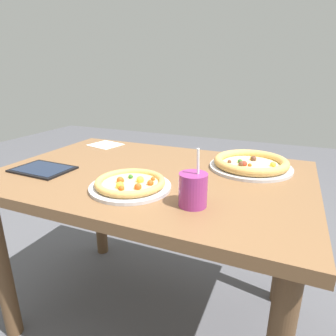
{
  "coord_description": "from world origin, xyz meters",
  "views": [
    {
      "loc": [
        0.5,
        -1.01,
        1.15
      ],
      "look_at": [
        0.08,
        -0.01,
        0.78
      ],
      "focal_mm": 30.85,
      "sensor_mm": 36.0,
      "label": 1
    }
  ],
  "objects_px": {
    "drink_cup_colored": "(193,190)",
    "pizza_far": "(251,164)",
    "pizza_near": "(130,184)",
    "tablet": "(43,169)"
  },
  "relations": [
    {
      "from": "pizza_near",
      "to": "pizza_far",
      "type": "xyz_separation_m",
      "value": [
        0.36,
        0.4,
        0.0
      ]
    },
    {
      "from": "tablet",
      "to": "pizza_far",
      "type": "bearing_deg",
      "value": 24.62
    },
    {
      "from": "drink_cup_colored",
      "to": "tablet",
      "type": "bearing_deg",
      "value": 174.07
    },
    {
      "from": "pizza_near",
      "to": "drink_cup_colored",
      "type": "bearing_deg",
      "value": -9.96
    },
    {
      "from": "pizza_far",
      "to": "drink_cup_colored",
      "type": "height_order",
      "value": "drink_cup_colored"
    },
    {
      "from": "pizza_near",
      "to": "tablet",
      "type": "bearing_deg",
      "value": 176.36
    },
    {
      "from": "drink_cup_colored",
      "to": "pizza_far",
      "type": "bearing_deg",
      "value": 75.56
    },
    {
      "from": "drink_cup_colored",
      "to": "pizza_near",
      "type": "bearing_deg",
      "value": 170.04
    },
    {
      "from": "pizza_near",
      "to": "tablet",
      "type": "relative_size",
      "value": 1.18
    },
    {
      "from": "pizza_near",
      "to": "tablet",
      "type": "height_order",
      "value": "pizza_near"
    }
  ]
}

